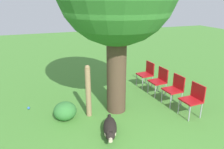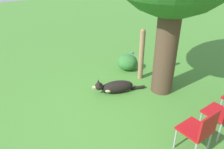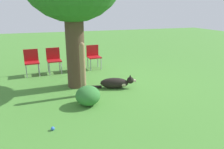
% 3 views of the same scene
% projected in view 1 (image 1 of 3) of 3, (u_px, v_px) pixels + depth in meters
% --- Properties ---
extents(ground_plane, '(30.00, 30.00, 0.00)m').
position_uv_depth(ground_plane, '(129.00, 127.00, 4.95)').
color(ground_plane, '#478433').
extents(dog, '(0.51, 1.22, 0.37)m').
position_uv_depth(dog, '(110.00, 129.00, 4.65)').
color(dog, black).
rests_on(dog, ground_plane).
extents(fence_post, '(0.13, 0.13, 1.31)m').
position_uv_depth(fence_post, '(88.00, 91.00, 5.24)').
color(fence_post, '#937551').
rests_on(fence_post, ground_plane).
extents(red_chair_0, '(0.45, 0.46, 0.82)m').
position_uv_depth(red_chair_0, '(194.00, 98.00, 5.31)').
color(red_chair_0, '#B21419').
rests_on(red_chair_0, ground_plane).
extents(red_chair_1, '(0.45, 0.46, 0.82)m').
position_uv_depth(red_chair_1, '(175.00, 88.00, 5.90)').
color(red_chair_1, '#B21419').
rests_on(red_chair_1, ground_plane).
extents(red_chair_2, '(0.45, 0.46, 0.82)m').
position_uv_depth(red_chair_2, '(159.00, 79.00, 6.50)').
color(red_chair_2, '#B21419').
rests_on(red_chair_2, ground_plane).
extents(red_chair_3, '(0.45, 0.46, 0.82)m').
position_uv_depth(red_chair_3, '(147.00, 73.00, 7.09)').
color(red_chair_3, '#B21419').
rests_on(red_chair_3, ground_plane).
extents(tennis_ball, '(0.07, 0.07, 0.07)m').
position_uv_depth(tennis_ball, '(29.00, 108.00, 5.75)').
color(tennis_ball, blue).
rests_on(tennis_ball, ground_plane).
extents(low_shrub, '(0.55, 0.55, 0.44)m').
position_uv_depth(low_shrub, '(65.00, 111.00, 5.22)').
color(low_shrub, '#337533').
rests_on(low_shrub, ground_plane).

